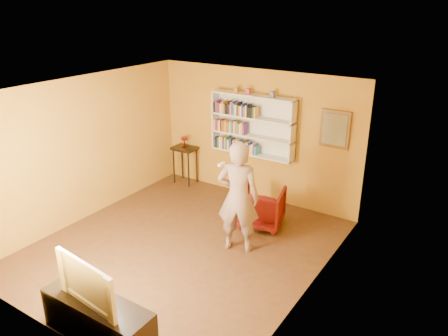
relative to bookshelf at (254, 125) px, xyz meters
The scene contains 16 objects.
room_shell 2.48m from the bookshelf, 90.00° to the right, with size 5.30×5.80×2.88m.
bookshelf is the anchor object (origin of this frame).
books_row_lower 0.59m from the bookshelf, 163.45° to the right, with size 1.02×0.19×0.27m.
books_row_middle 0.50m from the bookshelf, 167.08° to the right, with size 0.73×0.18×0.26m.
books_row_upper 0.48m from the bookshelf, 164.00° to the right, with size 0.98×0.19×0.27m.
ornament_left 0.78m from the bookshelf, behind, with size 0.07×0.07×0.10m, color olive.
ornament_centre 0.69m from the bookshelf, 152.25° to the right, with size 0.08×0.08×0.11m, color #AA385A.
ornament_right 0.80m from the bookshelf, ahead, with size 0.08×0.08×0.11m, color slate.
framed_painting 1.66m from the bookshelf, ahead, with size 0.55×0.05×0.70m.
console_table 1.90m from the bookshelf, behind, with size 0.52×0.40×0.86m.
ruby_lustre 1.77m from the bookshelf, behind, with size 0.15×0.15×0.25m.
armchair 1.74m from the bookshelf, 52.49° to the right, with size 0.77×0.79×0.72m, color #4C0507.
person 2.19m from the bookshelf, 67.18° to the right, with size 0.70×0.46×1.91m, color #7F685D.
game_remote 2.28m from the bookshelf, 73.31° to the right, with size 0.04×0.15×0.04m, color white.
tv_cabinet 4.86m from the bookshelf, 84.36° to the right, with size 1.55×0.46×0.55m, color black.
television 4.74m from the bookshelf, 84.36° to the right, with size 1.06×0.14×0.61m, color black.
Camera 1 is at (4.12, -5.03, 3.99)m, focal length 35.00 mm.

